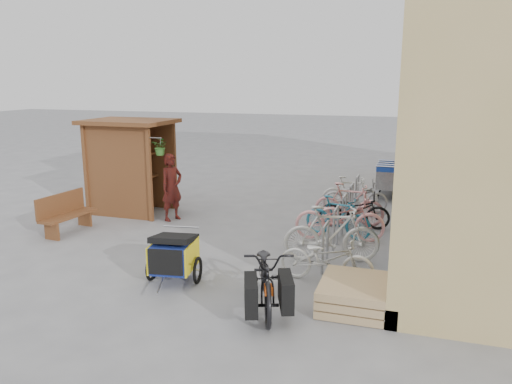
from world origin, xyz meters
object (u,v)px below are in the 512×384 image
(child_trailer, at_px, (174,254))
(bike_0, at_px, (326,258))
(bike_3, at_px, (338,217))
(bike_7, at_px, (350,193))
(bike_4, at_px, (354,210))
(bench, at_px, (65,213))
(pallet_stack, at_px, (354,294))
(bike_6, at_px, (355,196))
(person_kiosk, at_px, (172,187))
(bike_5, at_px, (349,204))
(kiosk, at_px, (127,153))
(bike_2, at_px, (340,218))
(cargo_bike, at_px, (267,276))
(bike_1, at_px, (332,234))
(shopping_carts, at_px, (388,175))

(child_trailer, relative_size, bike_0, 0.94)
(bike_3, xyz_separation_m, bike_7, (-0.08, 2.56, -0.02))
(child_trailer, bearing_deg, bike_4, 49.69)
(bench, height_order, bike_7, bench)
(bike_3, bearing_deg, bike_0, -161.58)
(pallet_stack, height_order, bike_6, bike_6)
(child_trailer, bearing_deg, person_kiosk, 108.86)
(bike_5, bearing_deg, bench, 117.72)
(kiosk, bearing_deg, bike_3, -5.14)
(bike_4, height_order, bike_6, bike_6)
(child_trailer, xyz_separation_m, bike_7, (2.21, 5.86, -0.05))
(bike_6, relative_size, bike_7, 1.13)
(bike_4, relative_size, bike_7, 1.11)
(child_trailer, bearing_deg, pallet_stack, -10.19)
(bike_2, bearing_deg, bike_5, -9.69)
(bike_4, distance_m, bike_6, 1.37)
(bike_2, bearing_deg, bench, 93.79)
(child_trailer, bearing_deg, cargo_bike, -24.66)
(bike_2, height_order, bike_7, bike_2)
(bike_1, relative_size, bike_7, 1.24)
(bike_3, bearing_deg, bike_2, -147.22)
(shopping_carts, bearing_deg, bike_5, -101.18)
(pallet_stack, xyz_separation_m, child_trailer, (-3.06, 0.08, 0.28))
(shopping_carts, bearing_deg, bike_0, -94.64)
(child_trailer, distance_m, person_kiosk, 3.90)
(person_kiosk, bearing_deg, bike_7, -34.39)
(cargo_bike, height_order, bike_0, cargo_bike)
(person_kiosk, xyz_separation_m, bike_4, (4.34, 0.68, -0.40))
(shopping_carts, relative_size, bike_7, 1.35)
(bike_6, bearing_deg, child_trailer, 144.09)
(bike_0, distance_m, bike_6, 4.73)
(shopping_carts, height_order, person_kiosk, person_kiosk)
(bike_3, distance_m, bike_4, 0.87)
(pallet_stack, height_order, bike_0, bike_0)
(shopping_carts, distance_m, bike_6, 2.43)
(bench, bearing_deg, bike_3, 20.22)
(bike_0, distance_m, bike_3, 2.55)
(pallet_stack, relative_size, bike_1, 0.66)
(pallet_stack, relative_size, bike_5, 0.72)
(pallet_stack, relative_size, bike_4, 0.74)
(child_trailer, bearing_deg, bike_6, 57.74)
(bike_3, xyz_separation_m, bike_6, (0.11, 2.19, -0.02))
(bench, xyz_separation_m, bike_6, (6.00, 3.72, -0.02))
(bench, height_order, person_kiosk, person_kiosk)
(child_trailer, height_order, bike_4, child_trailer)
(shopping_carts, bearing_deg, bike_2, -98.47)
(child_trailer, relative_size, person_kiosk, 0.93)
(child_trailer, distance_m, bike_5, 4.98)
(kiosk, xyz_separation_m, bike_1, (5.62, -2.04, -1.01))
(pallet_stack, xyz_separation_m, bike_0, (-0.57, 0.84, 0.21))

